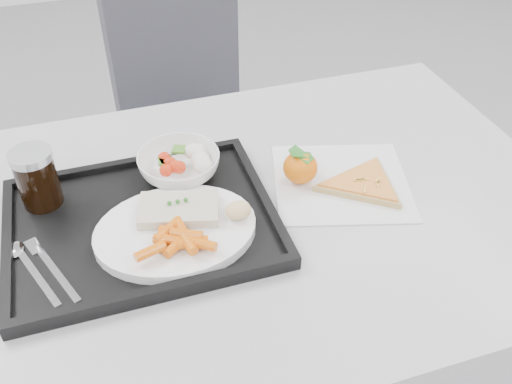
{
  "coord_description": "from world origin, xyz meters",
  "views": [
    {
      "loc": [
        -0.22,
        -0.44,
        1.42
      ],
      "look_at": [
        0.03,
        0.31,
        0.77
      ],
      "focal_mm": 40.0,
      "sensor_mm": 36.0,
      "label": 1
    }
  ],
  "objects_px": {
    "cola_glass": "(37,177)",
    "pizza_slice": "(363,184)",
    "tray": "(142,224)",
    "dinner_plate": "(176,231)",
    "tangerine": "(300,167)",
    "salad_bowl": "(179,165)",
    "table": "(244,234)",
    "chair": "(190,116)"
  },
  "relations": [
    {
      "from": "tray",
      "to": "tangerine",
      "type": "relative_size",
      "value": 6.09
    },
    {
      "from": "chair",
      "to": "tray",
      "type": "xyz_separation_m",
      "value": [
        -0.22,
        -0.67,
        0.22
      ]
    },
    {
      "from": "table",
      "to": "chair",
      "type": "height_order",
      "value": "chair"
    },
    {
      "from": "dinner_plate",
      "to": "cola_glass",
      "type": "height_order",
      "value": "cola_glass"
    },
    {
      "from": "tray",
      "to": "salad_bowl",
      "type": "relative_size",
      "value": 2.96
    },
    {
      "from": "tangerine",
      "to": "cola_glass",
      "type": "bearing_deg",
      "value": 171.37
    },
    {
      "from": "salad_bowl",
      "to": "cola_glass",
      "type": "distance_m",
      "value": 0.25
    },
    {
      "from": "chair",
      "to": "pizza_slice",
      "type": "height_order",
      "value": "chair"
    },
    {
      "from": "cola_glass",
      "to": "pizza_slice",
      "type": "xyz_separation_m",
      "value": [
        0.57,
        -0.12,
        -0.06
      ]
    },
    {
      "from": "cola_glass",
      "to": "tangerine",
      "type": "bearing_deg",
      "value": -8.63
    },
    {
      "from": "cola_glass",
      "to": "pizza_slice",
      "type": "height_order",
      "value": "cola_glass"
    },
    {
      "from": "chair",
      "to": "cola_glass",
      "type": "xyz_separation_m",
      "value": [
        -0.37,
        -0.56,
        0.28
      ]
    },
    {
      "from": "dinner_plate",
      "to": "salad_bowl",
      "type": "relative_size",
      "value": 1.78
    },
    {
      "from": "table",
      "to": "dinner_plate",
      "type": "relative_size",
      "value": 4.44
    },
    {
      "from": "dinner_plate",
      "to": "tangerine",
      "type": "xyz_separation_m",
      "value": [
        0.25,
        0.09,
        0.01
      ]
    },
    {
      "from": "tray",
      "to": "tangerine",
      "type": "xyz_separation_m",
      "value": [
        0.3,
        0.03,
        0.03
      ]
    },
    {
      "from": "tray",
      "to": "dinner_plate",
      "type": "distance_m",
      "value": 0.07
    },
    {
      "from": "table",
      "to": "tangerine",
      "type": "distance_m",
      "value": 0.16
    },
    {
      "from": "salad_bowl",
      "to": "table",
      "type": "bearing_deg",
      "value": -49.47
    },
    {
      "from": "salad_bowl",
      "to": "pizza_slice",
      "type": "height_order",
      "value": "salad_bowl"
    },
    {
      "from": "table",
      "to": "tangerine",
      "type": "bearing_deg",
      "value": 16.45
    },
    {
      "from": "tangerine",
      "to": "chair",
      "type": "bearing_deg",
      "value": 97.8
    },
    {
      "from": "chair",
      "to": "tangerine",
      "type": "relative_size",
      "value": 12.59
    },
    {
      "from": "dinner_plate",
      "to": "cola_glass",
      "type": "relative_size",
      "value": 2.5
    },
    {
      "from": "pizza_slice",
      "to": "dinner_plate",
      "type": "bearing_deg",
      "value": -174.84
    },
    {
      "from": "salad_bowl",
      "to": "tangerine",
      "type": "distance_m",
      "value": 0.23
    },
    {
      "from": "cola_glass",
      "to": "tangerine",
      "type": "relative_size",
      "value": 1.46
    },
    {
      "from": "table",
      "to": "salad_bowl",
      "type": "height_order",
      "value": "salad_bowl"
    },
    {
      "from": "dinner_plate",
      "to": "salad_bowl",
      "type": "height_order",
      "value": "salad_bowl"
    },
    {
      "from": "cola_glass",
      "to": "tangerine",
      "type": "height_order",
      "value": "cola_glass"
    },
    {
      "from": "table",
      "to": "pizza_slice",
      "type": "height_order",
      "value": "pizza_slice"
    },
    {
      "from": "tangerine",
      "to": "pizza_slice",
      "type": "height_order",
      "value": "tangerine"
    },
    {
      "from": "tray",
      "to": "dinner_plate",
      "type": "relative_size",
      "value": 1.67
    },
    {
      "from": "dinner_plate",
      "to": "tangerine",
      "type": "relative_size",
      "value": 3.66
    },
    {
      "from": "chair",
      "to": "dinner_plate",
      "type": "bearing_deg",
      "value": -103.17
    },
    {
      "from": "dinner_plate",
      "to": "salad_bowl",
      "type": "xyz_separation_m",
      "value": [
        0.04,
        0.16,
        0.01
      ]
    },
    {
      "from": "dinner_plate",
      "to": "cola_glass",
      "type": "bearing_deg",
      "value": 143.06
    },
    {
      "from": "tangerine",
      "to": "pizza_slice",
      "type": "xyz_separation_m",
      "value": [
        0.11,
        -0.05,
        -0.02
      ]
    },
    {
      "from": "table",
      "to": "chair",
      "type": "xyz_separation_m",
      "value": [
        0.04,
        0.67,
        -0.15
      ]
    },
    {
      "from": "table",
      "to": "tray",
      "type": "distance_m",
      "value": 0.2
    },
    {
      "from": "salad_bowl",
      "to": "cola_glass",
      "type": "bearing_deg",
      "value": -179.75
    },
    {
      "from": "dinner_plate",
      "to": "pizza_slice",
      "type": "height_order",
      "value": "dinner_plate"
    }
  ]
}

